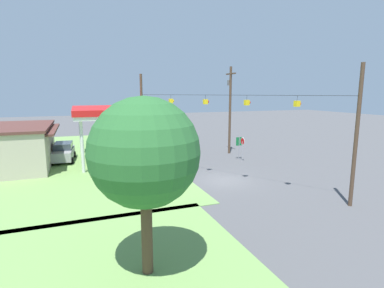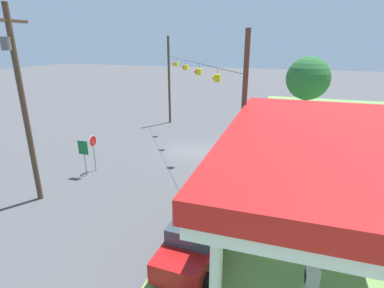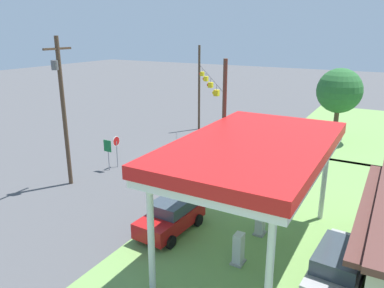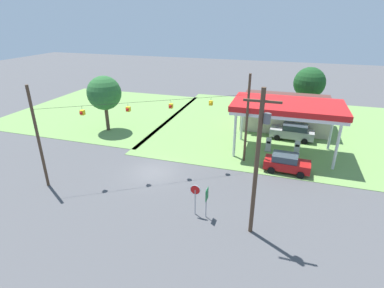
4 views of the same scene
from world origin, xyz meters
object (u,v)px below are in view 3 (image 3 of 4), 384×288
(gas_station_canopy, at_px, (254,151))
(tree_west_verge, at_px, (339,91))
(utility_pole_main, at_px, (63,105))
(car_at_pumps_rear, at_px, (339,267))
(car_at_pumps_front, at_px, (171,216))
(fuel_pump_far, at_px, (238,250))
(fuel_pump_near, at_px, (260,222))
(stop_sign_roadside, at_px, (116,145))
(route_sign, at_px, (108,149))

(gas_station_canopy, relative_size, tree_west_verge, 1.58)
(gas_station_canopy, height_order, utility_pole_main, utility_pole_main)
(car_at_pumps_rear, distance_m, utility_pole_main, 18.93)
(car_at_pumps_front, relative_size, car_at_pumps_rear, 0.84)
(fuel_pump_far, height_order, utility_pole_main, utility_pole_main)
(fuel_pump_near, xyz_separation_m, stop_sign_roadside, (-4.30, -13.23, 1.08))
(tree_west_verge, bearing_deg, car_at_pumps_rear, 9.61)
(gas_station_canopy, xyz_separation_m, route_sign, (-4.88, -13.33, -3.36))
(car_at_pumps_front, bearing_deg, fuel_pump_near, 118.04)
(gas_station_canopy, bearing_deg, fuel_pump_near, -179.94)
(tree_west_verge, bearing_deg, stop_sign_roadside, -40.54)
(fuel_pump_far, bearing_deg, gas_station_canopy, 179.94)
(gas_station_canopy, height_order, tree_west_verge, tree_west_verge)
(fuel_pump_near, relative_size, stop_sign_roadside, 0.62)
(fuel_pump_near, height_order, car_at_pumps_front, car_at_pumps_front)
(car_at_pumps_front, relative_size, route_sign, 1.79)
(car_at_pumps_rear, bearing_deg, stop_sign_roadside, 72.82)
(route_sign, distance_m, tree_west_verge, 21.97)
(stop_sign_roadside, relative_size, route_sign, 1.04)
(car_at_pumps_rear, relative_size, tree_west_verge, 0.73)
(fuel_pump_near, xyz_separation_m, utility_pole_main, (-0.05, -13.93, 4.86))
(fuel_pump_near, height_order, stop_sign_roadside, stop_sign_roadside)
(utility_pole_main, xyz_separation_m, tree_west_verge, (-20.20, 14.35, -0.73))
(gas_station_canopy, relative_size, stop_sign_roadside, 4.43)
(route_sign, bearing_deg, car_at_pumps_front, 59.33)
(gas_station_canopy, height_order, route_sign, gas_station_canopy)
(fuel_pump_near, distance_m, route_sign, 13.79)
(stop_sign_roadside, distance_m, tree_west_verge, 21.21)
(car_at_pumps_front, bearing_deg, stop_sign_roadside, -121.82)
(gas_station_canopy, xyz_separation_m, utility_pole_main, (-1.53, -13.93, 0.52))
(route_sign, bearing_deg, gas_station_canopy, 69.89)
(gas_station_canopy, xyz_separation_m, car_at_pumps_front, (0.50, -4.26, -4.16))
(fuel_pump_far, relative_size, tree_west_verge, 0.22)
(car_at_pumps_rear, height_order, utility_pole_main, utility_pole_main)
(gas_station_canopy, distance_m, car_at_pumps_front, 5.98)
(gas_station_canopy, height_order, fuel_pump_far, gas_station_canopy)
(car_at_pumps_front, height_order, stop_sign_roadside, stop_sign_roadside)
(utility_pole_main, relative_size, tree_west_verge, 1.43)
(car_at_pumps_rear, distance_m, tree_west_verge, 23.36)
(car_at_pumps_rear, xyz_separation_m, stop_sign_roadside, (-6.76, -17.49, 0.83))
(car_at_pumps_front, height_order, utility_pole_main, utility_pole_main)
(fuel_pump_near, bearing_deg, fuel_pump_far, 0.00)
(utility_pole_main, bearing_deg, tree_west_verge, 144.62)
(gas_station_canopy, height_order, car_at_pumps_rear, gas_station_canopy)
(stop_sign_roadside, relative_size, utility_pole_main, 0.25)
(stop_sign_roadside, bearing_deg, route_sign, 173.52)
(fuel_pump_near, height_order, car_at_pumps_rear, car_at_pumps_rear)
(car_at_pumps_rear, bearing_deg, fuel_pump_far, 100.60)
(gas_station_canopy, distance_m, stop_sign_roadside, 14.80)
(fuel_pump_far, relative_size, car_at_pumps_front, 0.36)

